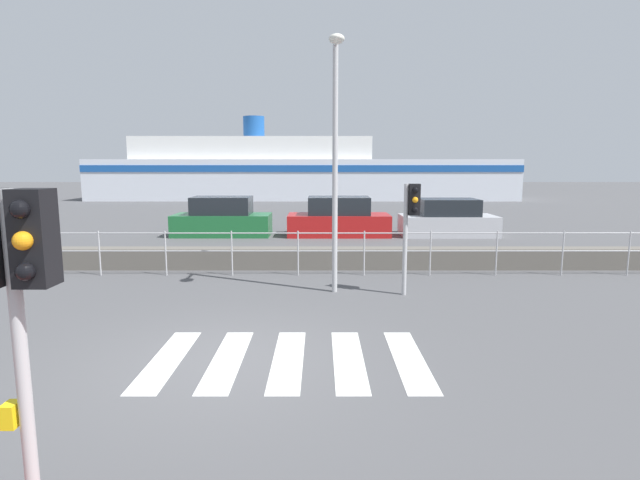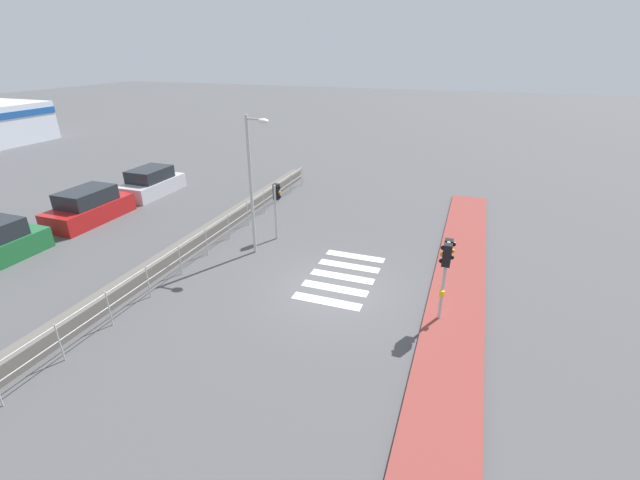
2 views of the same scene
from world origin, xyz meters
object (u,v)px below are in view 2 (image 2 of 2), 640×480
Objects in this scene: traffic_light_far at (276,199)px; parked_car_red at (89,207)px; streetlamp at (254,171)px; traffic_light_near at (446,260)px; parked_car_silver at (151,183)px.

parked_car_red is (-1.22, 9.53, -1.13)m from traffic_light_far.
traffic_light_far is 9.67m from parked_car_red.
streetlamp is at bearing 176.45° from traffic_light_far.
streetlamp is 1.34× the size of parked_car_red.
parked_car_red is at bearing 97.28° from traffic_light_far.
traffic_light_near is 8.03m from streetlamp.
streetlamp reaches higher than traffic_light_far.
traffic_light_near is 8.49m from traffic_light_far.
streetlamp is 1.45× the size of parked_car_silver.
parked_car_silver is (3.27, 9.53, -1.17)m from traffic_light_far.
parked_car_silver is at bearing 0.00° from parked_car_red.
traffic_light_far is at bearing -108.92° from parked_car_silver.
traffic_light_near reaches higher than traffic_light_far.
parked_car_red is at bearing 80.21° from traffic_light_near.
traffic_light_far is 2.34m from streetlamp.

